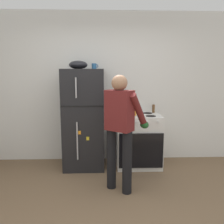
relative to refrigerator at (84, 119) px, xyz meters
name	(u,v)px	position (x,y,z in m)	size (l,w,h in m)	color
ground	(106,219)	(0.36, -1.57, -0.84)	(8.00, 8.00, 0.00)	brown
kitchen_wall_back	(104,88)	(0.36, 0.38, 0.51)	(6.00, 0.10, 2.70)	white
refrigerator	(84,119)	(0.00, 0.00, 0.00)	(0.68, 0.72, 1.68)	black
stove_range	(138,140)	(0.94, -0.01, -0.39)	(0.76, 0.67, 0.91)	white
person_cook	(121,123)	(0.56, -0.89, 0.11)	(0.64, 0.67, 1.60)	black
red_pot	(130,112)	(0.78, -0.05, 0.13)	(0.32, 0.22, 0.11)	orange
coffee_mug	(94,66)	(0.18, 0.05, 0.89)	(0.11, 0.08, 0.10)	#2D6093
pepper_mill	(153,109)	(1.24, 0.20, 0.14)	(0.05, 0.05, 0.14)	brown
mixing_bowl	(78,65)	(-0.08, 0.00, 0.91)	(0.31, 0.31, 0.14)	black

